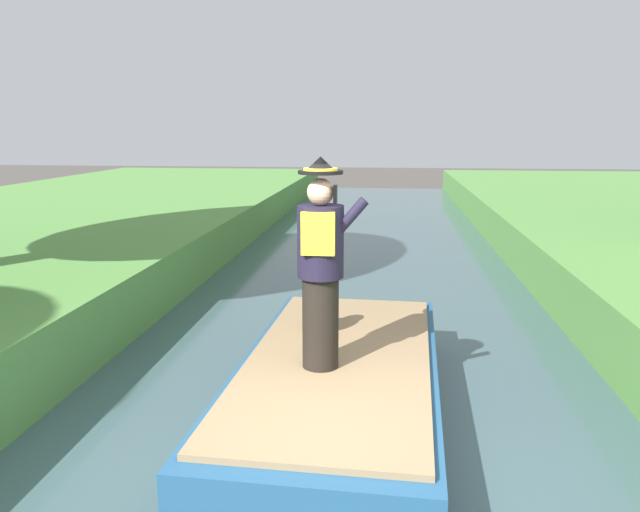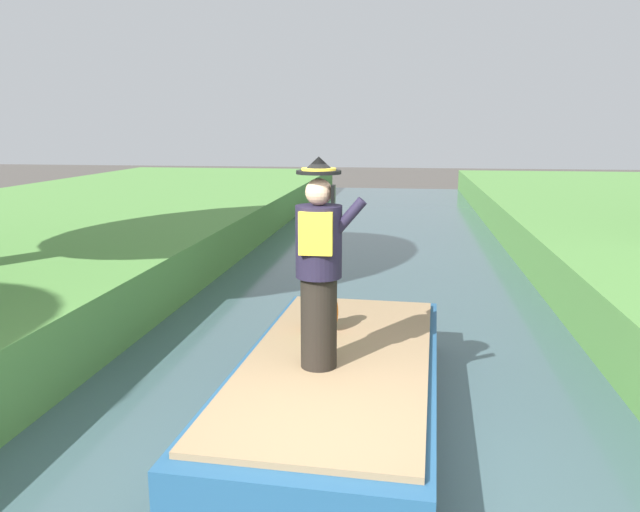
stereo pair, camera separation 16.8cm
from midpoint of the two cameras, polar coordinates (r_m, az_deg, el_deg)
The scene contains 3 objects.
boat at distance 5.95m, azimuth 0.97°, elevation -11.95°, with size 1.98×4.27×0.61m.
person_pirate at distance 5.30m, azimuth -0.83°, elevation -0.84°, with size 0.61×0.42×1.85m.
parrot_plush at distance 6.43m, azimuth -0.80°, elevation -4.83°, with size 0.36×0.35×0.57m.
Camera 1 is at (0.42, -3.94, 2.80)m, focal length 34.61 mm.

